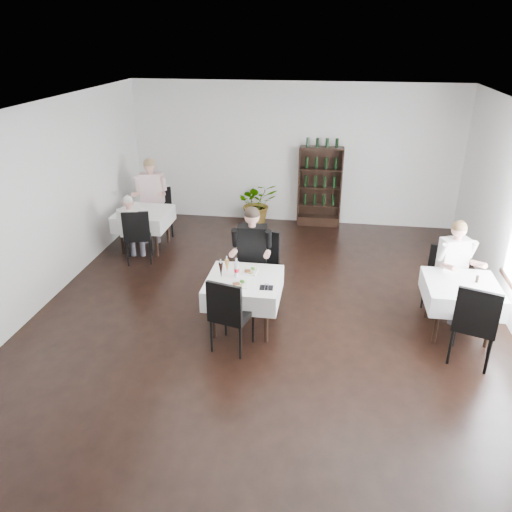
{
  "coord_description": "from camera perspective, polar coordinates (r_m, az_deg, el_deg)",
  "views": [
    {
      "loc": [
        0.81,
        -6.12,
        3.95
      ],
      "look_at": [
        -0.16,
        0.2,
        1.03
      ],
      "focal_mm": 35.0,
      "sensor_mm": 36.0,
      "label": 1
    }
  ],
  "objects": [
    {
      "name": "coke_bottle",
      "position": [
        7.0,
        -2.24,
        -1.51
      ],
      "size": [
        0.07,
        0.07,
        0.28
      ],
      "color": "silver",
      "rests_on": "main_table"
    },
    {
      "name": "diner_left_far",
      "position": [
        10.33,
        -11.91,
        7.08
      ],
      "size": [
        0.65,
        0.67,
        1.63
      ],
      "color": "#3F3E46",
      "rests_on": "ground"
    },
    {
      "name": "main_table",
      "position": [
        7.06,
        -1.38,
        -3.64
      ],
      "size": [
        1.03,
        1.03,
        0.77
      ],
      "color": "black",
      "rests_on": "ground"
    },
    {
      "name": "left_chair_far",
      "position": [
        10.6,
        -10.76,
        5.39
      ],
      "size": [
        0.56,
        0.56,
        0.97
      ],
      "color": "black",
      "rests_on": "ground"
    },
    {
      "name": "room_shell",
      "position": [
        6.64,
        1.09,
        2.87
      ],
      "size": [
        9.0,
        9.0,
        9.0
      ],
      "color": "black",
      "rests_on": "ground"
    },
    {
      "name": "left_chair_near",
      "position": [
        9.28,
        -13.4,
        2.6
      ],
      "size": [
        0.59,
        0.6,
        1.03
      ],
      "color": "black",
      "rests_on": "ground"
    },
    {
      "name": "pilsner_dark",
      "position": [
        6.97,
        -4.03,
        -1.63
      ],
      "size": [
        0.07,
        0.07,
        0.28
      ],
      "color": "black",
      "rests_on": "main_table"
    },
    {
      "name": "diner_left_near",
      "position": [
        9.29,
        -14.06,
        3.64
      ],
      "size": [
        0.52,
        0.53,
        1.3
      ],
      "color": "#3F3E46",
      "rests_on": "ground"
    },
    {
      "name": "napkin_cutlery",
      "position": [
        6.73,
        1.2,
        -3.62
      ],
      "size": [
        0.19,
        0.2,
        0.02
      ],
      "color": "black",
      "rests_on": "main_table"
    },
    {
      "name": "plate_near",
      "position": [
        6.8,
        -1.98,
        -3.26
      ],
      "size": [
        0.26,
        0.26,
        0.07
      ],
      "color": "white",
      "rests_on": "main_table"
    },
    {
      "name": "potted_tree",
      "position": [
        11.0,
        0.15,
        6.09
      ],
      "size": [
        1.06,
        1.0,
        0.94
      ],
      "primitive_type": "imported",
      "rotation": [
        0.0,
        0.0,
        0.38
      ],
      "color": "#25501B",
      "rests_on": "ground"
    },
    {
      "name": "pilsner_lager",
      "position": [
        7.07,
        -3.34,
        -1.23
      ],
      "size": [
        0.06,
        0.06,
        0.28
      ],
      "color": "#B9802F",
      "rests_on": "main_table"
    },
    {
      "name": "main_chair_far",
      "position": [
        7.7,
        0.43,
        -0.8
      ],
      "size": [
        0.66,
        0.66,
        1.16
      ],
      "color": "black",
      "rests_on": "ground"
    },
    {
      "name": "plate_far",
      "position": [
        7.15,
        -0.71,
        -1.75
      ],
      "size": [
        0.23,
        0.23,
        0.07
      ],
      "color": "white",
      "rests_on": "main_table"
    },
    {
      "name": "right_chair_near",
      "position": [
        6.84,
        23.8,
        -6.75
      ],
      "size": [
        0.66,
        0.66,
        1.13
      ],
      "color": "black",
      "rests_on": "ground"
    },
    {
      "name": "main_chair_near",
      "position": [
        6.54,
        -3.1,
        -6.28
      ],
      "size": [
        0.59,
        0.6,
        1.06
      ],
      "color": "black",
      "rests_on": "ground"
    },
    {
      "name": "diner_main",
      "position": [
        7.5,
        -0.51,
        0.66
      ],
      "size": [
        0.61,
        0.61,
        1.58
      ],
      "color": "#3F3E46",
      "rests_on": "ground"
    },
    {
      "name": "right_table",
      "position": [
        7.48,
        22.38,
        -3.94
      ],
      "size": [
        0.98,
        0.98,
        0.77
      ],
      "color": "black",
      "rests_on": "ground"
    },
    {
      "name": "wine_shelf",
      "position": [
        10.89,
        7.3,
        7.76
      ],
      "size": [
        0.9,
        0.28,
        1.75
      ],
      "color": "black",
      "rests_on": "ground"
    },
    {
      "name": "pepper_mill",
      "position": [
        7.5,
        23.94,
        -2.42
      ],
      "size": [
        0.05,
        0.05,
        0.1
      ],
      "primitive_type": "cylinder",
      "rotation": [
        0.0,
        0.0,
        -0.41
      ],
      "color": "black",
      "rests_on": "right_table"
    },
    {
      "name": "left_table",
      "position": [
        9.89,
        -12.68,
        4.22
      ],
      "size": [
        0.98,
        0.98,
        0.77
      ],
      "color": "black",
      "rests_on": "ground"
    },
    {
      "name": "diner_right_far",
      "position": [
        7.83,
        21.91,
        -0.67
      ],
      "size": [
        0.64,
        0.68,
        1.47
      ],
      "color": "#3F3E46",
      "rests_on": "ground"
    },
    {
      "name": "right_chair_far",
      "position": [
        8.2,
        20.35,
        -1.78
      ],
      "size": [
        0.53,
        0.53,
        0.93
      ],
      "color": "black",
      "rests_on": "ground"
    }
  ]
}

